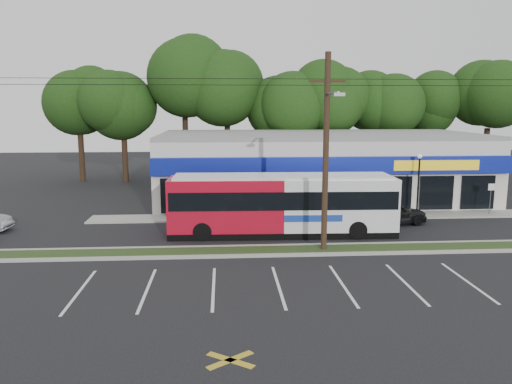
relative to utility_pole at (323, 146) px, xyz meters
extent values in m
plane|color=black|center=(-2.83, -0.93, -5.41)|extent=(120.00, 120.00, 0.00)
cube|color=#1F3716|center=(-2.83, 0.07, -5.35)|extent=(40.00, 1.60, 0.12)
cube|color=#9E9E93|center=(-2.83, -0.78, -5.34)|extent=(40.00, 0.25, 0.14)
cube|color=#9E9E93|center=(-2.83, 0.92, -5.34)|extent=(40.00, 0.25, 0.14)
cube|color=#9E9E93|center=(2.17, 8.07, -5.36)|extent=(32.00, 2.20, 0.10)
cube|color=silver|center=(2.67, 15.07, -2.91)|extent=(25.00, 12.00, 5.00)
cube|color=#101D93|center=(2.67, 8.82, -2.01)|extent=(25.00, 0.50, 1.20)
cube|color=black|center=(2.67, 9.01, -4.01)|extent=(24.00, 0.12, 2.40)
cube|color=yellow|center=(9.67, 8.55, -2.01)|extent=(6.00, 0.06, 0.70)
cube|color=gray|center=(2.67, 15.07, -0.26)|extent=(25.00, 12.00, 0.30)
cylinder|color=black|center=(0.17, 0.07, -0.41)|extent=(0.30, 0.30, 10.00)
cube|color=black|center=(0.17, 0.07, 3.19)|extent=(1.80, 0.12, 0.12)
cylinder|color=#59595E|center=(0.17, -1.13, 2.59)|extent=(0.10, 2.40, 0.10)
cube|color=#59595E|center=(0.17, -2.43, 2.49)|extent=(0.50, 0.25, 0.15)
cylinder|color=black|center=(-2.83, 0.07, 3.29)|extent=(50.00, 0.02, 0.02)
cylinder|color=black|center=(-2.83, 0.07, 2.99)|extent=(50.00, 0.02, 0.02)
cylinder|color=black|center=(8.17, 7.87, -3.41)|extent=(0.12, 0.12, 4.00)
sphere|color=silver|center=(8.17, 7.87, -1.31)|extent=(0.30, 0.30, 0.30)
cylinder|color=#59595E|center=(13.17, 7.67, -4.31)|extent=(0.06, 0.06, 2.20)
cube|color=white|center=(13.17, 7.62, -3.41)|extent=(0.45, 0.04, 0.45)
cylinder|color=black|center=(-18.83, 25.07, -2.55)|extent=(0.56, 0.56, 5.72)
sphere|color=black|center=(-18.83, 25.07, 3.04)|extent=(6.76, 6.76, 6.76)
cylinder|color=black|center=(-13.83, 25.07, -2.55)|extent=(0.56, 0.56, 5.72)
sphere|color=black|center=(-13.83, 25.07, 3.04)|extent=(6.76, 6.76, 6.76)
cylinder|color=black|center=(-8.83, 25.07, -2.55)|extent=(0.56, 0.56, 5.72)
sphere|color=black|center=(-8.83, 25.07, 3.04)|extent=(6.76, 6.76, 6.76)
cylinder|color=black|center=(-3.83, 25.07, -2.55)|extent=(0.56, 0.56, 5.72)
sphere|color=black|center=(-3.83, 25.07, 3.04)|extent=(6.76, 6.76, 6.76)
cylinder|color=black|center=(1.17, 25.07, -2.55)|extent=(0.56, 0.56, 5.72)
sphere|color=black|center=(1.17, 25.07, 3.04)|extent=(6.76, 6.76, 6.76)
cylinder|color=black|center=(6.17, 25.07, -2.55)|extent=(0.56, 0.56, 5.72)
sphere|color=black|center=(6.17, 25.07, 3.04)|extent=(6.76, 6.76, 6.76)
cylinder|color=black|center=(11.17, 25.07, -2.55)|extent=(0.56, 0.56, 5.72)
sphere|color=black|center=(11.17, 25.07, 3.04)|extent=(6.76, 6.76, 6.76)
cylinder|color=black|center=(16.17, 25.07, -2.55)|extent=(0.56, 0.56, 5.72)
sphere|color=black|center=(16.17, 25.07, 3.04)|extent=(6.76, 6.76, 6.76)
cylinder|color=black|center=(21.17, 25.07, -2.55)|extent=(0.56, 0.56, 5.72)
sphere|color=black|center=(21.17, 25.07, 3.04)|extent=(6.76, 6.76, 6.76)
cube|color=#AC0D21|center=(-4.84, 3.66, -3.54)|extent=(6.57, 2.88, 2.98)
cube|color=white|center=(1.66, 3.49, -3.54)|extent=(6.57, 2.88, 2.98)
cube|color=black|center=(-1.59, 3.57, -5.20)|extent=(13.07, 3.00, 0.38)
cube|color=black|center=(-1.59, 3.57, -3.19)|extent=(12.81, 3.10, 1.03)
cube|color=black|center=(4.94, 3.40, -3.35)|extent=(0.12, 2.30, 1.52)
cube|color=#193899|center=(0.00, 2.16, -4.17)|extent=(3.25, 0.12, 0.38)
cube|color=white|center=(-1.59, 3.57, -2.00)|extent=(12.41, 2.76, 0.20)
cylinder|color=black|center=(-6.17, 2.46, -4.89)|extent=(1.05, 0.33, 1.04)
cylinder|color=black|center=(-6.11, 4.93, -4.89)|extent=(1.05, 0.33, 1.04)
cylinder|color=black|center=(2.53, 2.23, -4.89)|extent=(1.05, 0.33, 1.04)
cylinder|color=black|center=(2.60, 4.70, -4.89)|extent=(1.05, 0.33, 1.04)
imported|color=black|center=(5.54, 5.62, -4.63)|extent=(4.86, 2.75, 1.56)
imported|color=white|center=(-0.73, 6.35, -4.65)|extent=(0.59, 0.42, 1.53)
imported|color=#BCAFA9|center=(4.07, 7.44, -4.51)|extent=(0.98, 0.83, 1.80)
camera|label=1|loc=(-4.98, -24.56, 1.95)|focal=35.00mm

